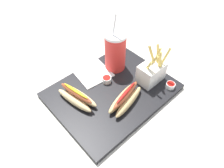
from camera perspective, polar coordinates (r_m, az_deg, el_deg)
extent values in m
cube|color=silver|center=(0.81, 0.00, -2.86)|extent=(2.40, 2.40, 0.02)
cube|color=black|center=(0.80, 0.00, -1.95)|extent=(0.46, 0.36, 0.02)
cylinder|color=red|center=(0.83, 0.92, 8.91)|extent=(0.09, 0.09, 0.16)
cylinder|color=white|center=(0.78, 1.00, 13.66)|extent=(0.09, 0.09, 0.01)
cylinder|color=white|center=(0.75, 0.70, 16.30)|extent=(0.02, 0.01, 0.09)
cube|color=white|center=(0.81, 11.06, 3.19)|extent=(0.11, 0.07, 0.08)
cube|color=#E5C660|center=(0.74, 11.02, 5.72)|extent=(0.01, 0.04, 0.09)
cube|color=#E5C660|center=(0.76, 13.41, 6.46)|extent=(0.02, 0.01, 0.09)
cube|color=#E5C660|center=(0.79, 12.90, 7.55)|extent=(0.03, 0.04, 0.09)
cube|color=#E5C660|center=(0.78, 11.32, 7.80)|extent=(0.02, 0.04, 0.09)
cube|color=#E5C660|center=(0.75, 10.32, 4.78)|extent=(0.02, 0.03, 0.07)
cube|color=#E5C660|center=(0.79, 12.71, 7.84)|extent=(0.02, 0.03, 0.09)
cube|color=#E5C660|center=(0.78, 14.81, 7.24)|extent=(0.03, 0.02, 0.09)
cube|color=#E5C660|center=(0.77, 13.62, 5.44)|extent=(0.02, 0.02, 0.07)
ellipsoid|color=#E5C689|center=(0.74, -10.67, -4.60)|extent=(0.06, 0.17, 0.03)
ellipsoid|color=#E5C689|center=(0.75, -9.14, -3.25)|extent=(0.06, 0.17, 0.03)
ellipsoid|color=#994728|center=(0.73, -10.18, -2.54)|extent=(0.05, 0.15, 0.02)
ellipsoid|color=gold|center=(0.72, -10.31, -1.88)|extent=(0.03, 0.11, 0.01)
ellipsoid|color=#DBB775|center=(0.74, 2.86, -3.96)|extent=(0.17, 0.06, 0.04)
ellipsoid|color=#DBB775|center=(0.73, 4.80, -4.98)|extent=(0.17, 0.06, 0.04)
ellipsoid|color=#994728|center=(0.71, 3.94, -3.05)|extent=(0.15, 0.06, 0.02)
ellipsoid|color=red|center=(0.70, 3.99, -2.38)|extent=(0.12, 0.04, 0.01)
cylinder|color=white|center=(0.82, 16.22, -0.38)|extent=(0.04, 0.04, 0.02)
cylinder|color=#B2140F|center=(0.81, 16.33, -0.02)|extent=(0.03, 0.03, 0.01)
cylinder|color=white|center=(0.81, -1.53, 1.26)|extent=(0.04, 0.04, 0.02)
cylinder|color=#B2140F|center=(0.80, -1.54, 1.70)|extent=(0.03, 0.03, 0.01)
cube|color=white|center=(0.85, -5.62, 2.90)|extent=(0.15, 0.14, 0.00)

